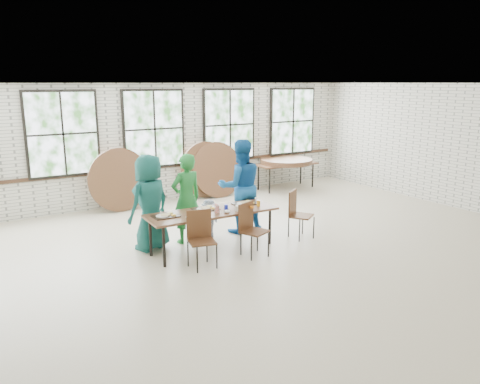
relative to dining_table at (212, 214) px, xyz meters
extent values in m
plane|color=beige|center=(0.53, -0.51, -0.69)|extent=(12.00, 12.00, 0.00)
plane|color=white|center=(0.53, -0.51, 2.31)|extent=(12.00, 12.00, 0.00)
plane|color=silver|center=(0.53, 3.99, 0.81)|extent=(12.00, 0.00, 12.00)
plane|color=silver|center=(6.53, -0.51, 0.81)|extent=(0.00, 9.00, 9.00)
cube|color=#422819|center=(0.53, 3.96, 0.21)|extent=(11.80, 0.05, 0.08)
cube|color=black|center=(-1.67, 3.93, 1.19)|extent=(1.62, 0.05, 1.97)
cube|color=white|center=(-1.67, 3.89, 1.19)|extent=(1.50, 0.01, 1.85)
cube|color=black|center=(0.53, 3.93, 1.19)|extent=(1.62, 0.05, 1.97)
cube|color=white|center=(0.53, 3.89, 1.19)|extent=(1.50, 0.01, 1.85)
cube|color=black|center=(2.73, 3.93, 1.19)|extent=(1.62, 0.05, 1.97)
cube|color=white|center=(2.73, 3.89, 1.19)|extent=(1.50, 0.01, 1.85)
cube|color=black|center=(4.93, 3.93, 1.19)|extent=(1.62, 0.05, 1.97)
cube|color=white|center=(4.93, 3.89, 1.19)|extent=(1.50, 0.01, 1.85)
cube|color=brown|center=(0.00, 0.00, 0.03)|extent=(2.43, 0.90, 0.04)
cylinder|color=black|center=(-1.08, -0.30, -0.34)|extent=(0.05, 0.05, 0.70)
cylinder|color=black|center=(-1.08, 0.30, -0.34)|extent=(0.05, 0.05, 0.70)
cylinder|color=black|center=(1.08, -0.30, -0.34)|extent=(0.05, 0.05, 0.70)
cylinder|color=black|center=(1.08, 0.30, -0.34)|extent=(0.05, 0.05, 0.70)
cube|color=#54321C|center=(-0.56, -0.66, -0.24)|extent=(0.50, 0.49, 0.03)
cube|color=#54321C|center=(-0.51, -0.47, 0.01)|extent=(0.42, 0.13, 0.50)
cylinder|color=black|center=(-0.74, -0.83, -0.47)|extent=(0.02, 0.02, 0.44)
cylinder|color=black|center=(-0.74, -0.49, -0.47)|extent=(0.02, 0.02, 0.44)
cylinder|color=black|center=(-0.38, -0.83, -0.47)|extent=(0.02, 0.02, 0.44)
cylinder|color=black|center=(-0.38, -0.49, -0.47)|extent=(0.02, 0.02, 0.44)
cube|color=#54321C|center=(0.48, -0.67, -0.24)|extent=(0.54, 0.53, 0.03)
cube|color=#54321C|center=(0.41, -0.50, 0.01)|extent=(0.40, 0.18, 0.50)
cylinder|color=black|center=(0.30, -0.84, -0.47)|extent=(0.02, 0.02, 0.44)
cylinder|color=black|center=(0.30, -0.50, -0.47)|extent=(0.02, 0.02, 0.44)
cylinder|color=black|center=(0.66, -0.84, -0.47)|extent=(0.02, 0.02, 0.44)
cylinder|color=black|center=(0.66, -0.50, -0.47)|extent=(0.02, 0.02, 0.44)
cube|color=#54321C|center=(1.82, -0.34, -0.24)|extent=(0.57, 0.56, 0.03)
cube|color=#54321C|center=(1.71, -0.18, 0.01)|extent=(0.37, 0.25, 0.50)
cylinder|color=black|center=(1.64, -0.51, -0.47)|extent=(0.02, 0.02, 0.44)
cylinder|color=black|center=(1.64, -0.17, -0.47)|extent=(0.02, 0.02, 0.44)
cylinder|color=black|center=(2.00, -0.51, -0.47)|extent=(0.02, 0.02, 0.44)
cylinder|color=black|center=(2.00, -0.17, -0.47)|extent=(0.02, 0.02, 0.44)
imported|color=#185C59|center=(-0.93, 0.65, 0.20)|extent=(1.01, 0.84, 1.77)
imported|color=#207A31|center=(-0.19, 0.65, 0.17)|extent=(0.67, 0.47, 1.72)
imported|color=#152443|center=(0.28, 0.65, -0.30)|extent=(0.57, 0.45, 0.78)
imported|color=#155699|center=(1.02, 0.65, 0.27)|extent=(1.09, 0.94, 1.91)
cube|color=brown|center=(4.29, 3.36, 0.03)|extent=(1.83, 0.83, 0.04)
cylinder|color=black|center=(3.51, 3.08, -0.34)|extent=(0.04, 0.04, 0.70)
cylinder|color=black|center=(3.51, 3.63, -0.34)|extent=(0.04, 0.04, 0.70)
cylinder|color=black|center=(5.07, 3.08, -0.34)|extent=(0.04, 0.04, 0.70)
cylinder|color=black|center=(5.07, 3.63, -0.34)|extent=(0.04, 0.04, 0.70)
cube|color=black|center=(-0.86, 0.11, 0.06)|extent=(0.44, 0.33, 0.02)
cube|color=black|center=(-0.05, 0.15, 0.06)|extent=(0.44, 0.33, 0.02)
cube|color=black|center=(0.77, 0.10, 0.06)|extent=(0.44, 0.33, 0.02)
cylinder|color=black|center=(-0.38, -0.15, 0.10)|extent=(0.09, 0.09, 0.09)
cube|color=red|center=(0.02, -0.15, 0.11)|extent=(0.06, 0.06, 0.11)
cylinder|color=#1926C1|center=(0.25, -0.08, 0.10)|extent=(0.07, 0.07, 0.10)
cylinder|color=orange|center=(0.91, -0.16, 0.11)|extent=(0.07, 0.07, 0.11)
cylinder|color=white|center=(0.44, -0.25, 0.10)|extent=(0.17, 0.17, 0.10)
ellipsoid|color=white|center=(-0.56, -0.20, 0.08)|extent=(0.11, 0.11, 0.05)
ellipsoid|color=white|center=(0.17, -0.24, 0.08)|extent=(0.11, 0.11, 0.05)
ellipsoid|color=white|center=(0.66, -0.03, 0.08)|extent=(0.11, 0.11, 0.05)
cylinder|color=brown|center=(4.29, 3.36, 0.07)|extent=(1.50, 1.50, 0.04)
cylinder|color=brown|center=(4.29, 3.36, 0.12)|extent=(1.50, 1.50, 0.04)
cylinder|color=brown|center=(4.29, 3.36, 0.16)|extent=(1.50, 1.50, 0.04)
cylinder|color=brown|center=(-0.51, 3.65, 0.05)|extent=(1.50, 0.21, 1.50)
cylinder|color=brown|center=(-0.55, 3.55, 0.05)|extent=(1.50, 0.29, 1.49)
cylinder|color=brown|center=(1.86, 3.65, 0.05)|extent=(1.50, 0.21, 1.50)
cylinder|color=brown|center=(2.14, 3.55, 0.05)|extent=(1.50, 0.40, 1.47)
camera|label=1|loc=(-3.93, -7.17, 2.32)|focal=35.00mm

